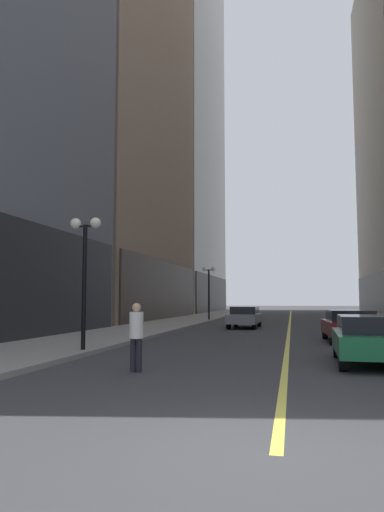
{
  "coord_description": "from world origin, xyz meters",
  "views": [
    {
      "loc": [
        0.21,
        -5.63,
        1.75
      ],
      "look_at": [
        -6.21,
        25.15,
        4.61
      ],
      "focal_mm": 33.64,
      "sensor_mm": 36.0,
      "label": 1
    }
  ],
  "objects_px": {
    "car_grey": "(245,316)",
    "pedestrian_in_white_shirt": "(136,332)",
    "car_maroon": "(349,325)",
    "street_lamp_left_far": "(209,281)",
    "car_green": "(372,338)",
    "street_lamp_left_near": "(85,253)"
  },
  "relations": [
    {
      "from": "car_maroon",
      "to": "pedestrian_in_white_shirt",
      "type": "height_order",
      "value": "pedestrian_in_white_shirt"
    },
    {
      "from": "car_maroon",
      "to": "pedestrian_in_white_shirt",
      "type": "xyz_separation_m",
      "value": [
        -6.02,
        -9.58,
        0.25
      ]
    },
    {
      "from": "car_green",
      "to": "street_lamp_left_far",
      "type": "xyz_separation_m",
      "value": [
        -8.7,
        24.65,
        2.54
      ]
    },
    {
      "from": "car_grey",
      "to": "pedestrian_in_white_shirt",
      "type": "bearing_deg",
      "value": -92.52
    },
    {
      "from": "car_green",
      "to": "car_grey",
      "type": "relative_size",
      "value": 0.93
    },
    {
      "from": "car_grey",
      "to": "street_lamp_left_far",
      "type": "bearing_deg",
      "value": 113.76
    },
    {
      "from": "car_green",
      "to": "street_lamp_left_far",
      "type": "height_order",
      "value": "street_lamp_left_far"
    },
    {
      "from": "car_maroon",
      "to": "street_lamp_left_near",
      "type": "distance_m",
      "value": 11.2
    },
    {
      "from": "car_grey",
      "to": "car_green",
      "type": "bearing_deg",
      "value": -72.89
    },
    {
      "from": "car_grey",
      "to": "street_lamp_left_far",
      "type": "distance_m",
      "value": 9.53
    },
    {
      "from": "street_lamp_left_far",
      "to": "street_lamp_left_near",
      "type": "bearing_deg",
      "value": -90.0
    },
    {
      "from": "street_lamp_left_near",
      "to": "car_maroon",
      "type": "bearing_deg",
      "value": 35.31
    },
    {
      "from": "street_lamp_left_far",
      "to": "car_green",
      "type": "bearing_deg",
      "value": -70.56
    },
    {
      "from": "pedestrian_in_white_shirt",
      "to": "car_maroon",
      "type": "bearing_deg",
      "value": 57.85
    },
    {
      "from": "car_grey",
      "to": "street_lamp_left_far",
      "type": "relative_size",
      "value": 1.03
    },
    {
      "from": "pedestrian_in_white_shirt",
      "to": "car_green",
      "type": "bearing_deg",
      "value": 23.44
    },
    {
      "from": "car_green",
      "to": "car_maroon",
      "type": "distance_m",
      "value": 7.06
    },
    {
      "from": "pedestrian_in_white_shirt",
      "to": "street_lamp_left_near",
      "type": "distance_m",
      "value": 4.93
    },
    {
      "from": "street_lamp_left_far",
      "to": "pedestrian_in_white_shirt",
      "type": "bearing_deg",
      "value": -83.96
    },
    {
      "from": "car_grey",
      "to": "pedestrian_in_white_shirt",
      "type": "height_order",
      "value": "pedestrian_in_white_shirt"
    },
    {
      "from": "car_green",
      "to": "car_grey",
      "type": "distance_m",
      "value": 16.99
    },
    {
      "from": "car_green",
      "to": "street_lamp_left_far",
      "type": "relative_size",
      "value": 0.96
    }
  ]
}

